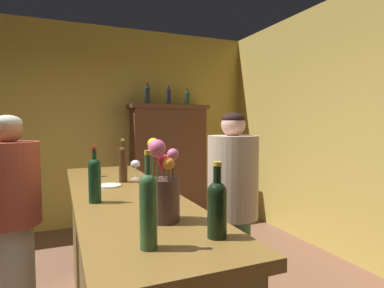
% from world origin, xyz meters
% --- Properties ---
extents(wall_back, '(5.69, 0.12, 2.89)m').
position_xyz_m(wall_back, '(0.00, 2.97, 1.45)').
color(wall_back, gold).
rests_on(wall_back, ground).
extents(bar_counter, '(0.63, 2.48, 1.05)m').
position_xyz_m(bar_counter, '(0.31, 0.21, 0.53)').
color(bar_counter, brown).
rests_on(bar_counter, ground).
extents(display_cabinet, '(1.17, 0.42, 1.77)m').
position_xyz_m(display_cabinet, '(1.44, 2.67, 0.92)').
color(display_cabinet, brown).
rests_on(display_cabinet, ground).
extents(wine_bottle_merlot, '(0.07, 0.07, 0.32)m').
position_xyz_m(wine_bottle_merlot, '(0.11, -0.02, 1.19)').
color(wine_bottle_merlot, '#12311D').
rests_on(wine_bottle_merlot, bar_counter).
extents(wine_bottle_riesling, '(0.08, 0.08, 0.30)m').
position_xyz_m(wine_bottle_riesling, '(0.49, -0.77, 1.17)').
color(wine_bottle_riesling, black).
rests_on(wine_bottle_riesling, bar_counter).
extents(wine_bottle_rose, '(0.06, 0.06, 0.35)m').
position_xyz_m(wine_bottle_rose, '(0.22, -0.77, 1.20)').
color(wine_bottle_rose, '#2F532E').
rests_on(wine_bottle_rose, bar_counter).
extents(wine_bottle_pinot, '(0.06, 0.06, 0.33)m').
position_xyz_m(wine_bottle_pinot, '(0.37, 0.54, 1.20)').
color(wine_bottle_pinot, '#412613').
rests_on(wine_bottle_pinot, bar_counter).
extents(wine_glass_front, '(0.06, 0.06, 0.14)m').
position_xyz_m(wine_glass_front, '(0.21, 0.89, 1.14)').
color(wine_glass_front, white).
rests_on(wine_glass_front, bar_counter).
extents(wine_glass_mid, '(0.08, 0.08, 0.15)m').
position_xyz_m(wine_glass_mid, '(0.49, 0.64, 1.16)').
color(wine_glass_mid, white).
rests_on(wine_glass_mid, bar_counter).
extents(flower_arrangement, '(0.15, 0.15, 0.38)m').
position_xyz_m(flower_arrangement, '(0.36, -0.49, 1.19)').
color(flower_arrangement, '#462C2B').
rests_on(flower_arrangement, bar_counter).
extents(cheese_plate, '(0.17, 0.17, 0.01)m').
position_xyz_m(cheese_plate, '(0.25, 0.41, 1.05)').
color(cheese_plate, white).
rests_on(cheese_plate, bar_counter).
extents(display_bottle_left, '(0.08, 0.08, 0.31)m').
position_xyz_m(display_bottle_left, '(1.13, 2.67, 1.91)').
color(display_bottle_left, '#1D2C31').
rests_on(display_bottle_left, display_cabinet).
extents(display_bottle_midleft, '(0.06, 0.06, 0.31)m').
position_xyz_m(display_bottle_midleft, '(1.45, 2.67, 1.91)').
color(display_bottle_midleft, '#1F233F').
rests_on(display_bottle_midleft, display_cabinet).
extents(display_bottle_center, '(0.07, 0.07, 0.29)m').
position_xyz_m(display_bottle_center, '(1.75, 2.67, 1.89)').
color(display_bottle_center, '#28472E').
rests_on(display_bottle_center, display_cabinet).
extents(patron_in_grey, '(0.40, 0.40, 1.55)m').
position_xyz_m(patron_in_grey, '(-0.39, 0.66, 0.84)').
color(patron_in_grey, '#9C948B').
rests_on(patron_in_grey, ground).
extents(bartender, '(0.36, 0.36, 1.57)m').
position_xyz_m(bartender, '(1.07, 0.11, 0.85)').
color(bartender, '#41624A').
rests_on(bartender, ground).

